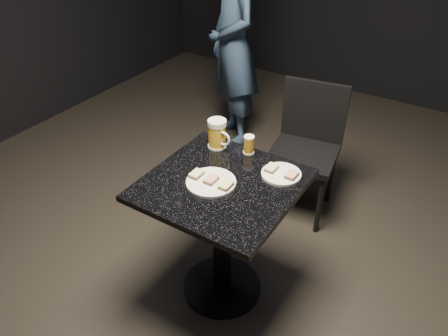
{
  "coord_description": "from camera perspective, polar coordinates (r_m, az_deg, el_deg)",
  "views": [
    {
      "loc": [
        0.9,
        -1.4,
        1.98
      ],
      "look_at": [
        0.0,
        0.02,
        0.82
      ],
      "focal_mm": 35.0,
      "sensor_mm": 36.0,
      "label": 1
    }
  ],
  "objects": [
    {
      "name": "chair",
      "position": [
        2.9,
        10.76,
        3.29
      ],
      "size": [
        0.48,
        0.48,
        0.88
      ],
      "color": "black",
      "rests_on": "floor"
    },
    {
      "name": "plate_small",
      "position": [
        2.13,
        7.48,
        -0.8
      ],
      "size": [
        0.19,
        0.19,
        0.01
      ],
      "primitive_type": "cylinder",
      "color": "white",
      "rests_on": "table"
    },
    {
      "name": "patron",
      "position": [
        3.55,
        1.26,
        15.68
      ],
      "size": [
        0.72,
        0.69,
        1.66
      ],
      "primitive_type": "imported",
      "rotation": [
        0.0,
        0.0,
        -0.68
      ],
      "color": "navy",
      "rests_on": "floor"
    },
    {
      "name": "plate_large",
      "position": [
        2.06,
        -1.7,
        -1.88
      ],
      "size": [
        0.24,
        0.24,
        0.01
      ],
      "primitive_type": "cylinder",
      "color": "white",
      "rests_on": "table"
    },
    {
      "name": "beer_mug",
      "position": [
        2.29,
        -0.86,
        4.47
      ],
      "size": [
        0.14,
        0.1,
        0.16
      ],
      "color": "silver",
      "rests_on": "table"
    },
    {
      "name": "canapes_on_plate_large",
      "position": [
        2.05,
        -1.71,
        -1.51
      ],
      "size": [
        0.22,
        0.07,
        0.02
      ],
      "color": "#4C3521",
      "rests_on": "plate_large"
    },
    {
      "name": "floor",
      "position": [
        2.59,
        -0.25,
        -15.33
      ],
      "size": [
        6.0,
        6.0,
        0.0
      ],
      "primitive_type": "plane",
      "color": "black",
      "rests_on": "ground"
    },
    {
      "name": "table",
      "position": [
        2.22,
        -0.28,
        -6.88
      ],
      "size": [
        0.7,
        0.7,
        0.75
      ],
      "color": "black",
      "rests_on": "floor"
    },
    {
      "name": "beer_tumbler",
      "position": [
        2.27,
        3.27,
        3.08
      ],
      "size": [
        0.06,
        0.06,
        0.1
      ],
      "color": "silver",
      "rests_on": "table"
    },
    {
      "name": "canapes_on_plate_small",
      "position": [
        2.12,
        7.51,
        -0.44
      ],
      "size": [
        0.16,
        0.07,
        0.02
      ],
      "color": "#4C3521",
      "rests_on": "plate_small"
    }
  ]
}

